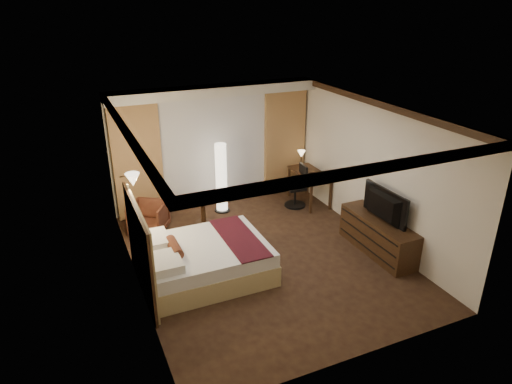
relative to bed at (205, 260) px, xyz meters
name	(u,v)px	position (x,y,z in m)	size (l,w,h in m)	color
floor	(265,258)	(1.16, 0.11, -0.30)	(4.50, 5.50, 0.01)	black
ceiling	(266,112)	(1.16, 0.11, 2.40)	(4.50, 5.50, 0.01)	white
back_wall	(213,145)	(1.16, 2.86, 1.05)	(4.50, 0.02, 2.70)	#F0E2D0
left_wall	(132,213)	(-1.09, 0.11, 1.05)	(0.02, 5.50, 2.70)	#F0E2D0
right_wall	(373,171)	(3.41, 0.11, 1.05)	(0.02, 5.50, 2.70)	#F0E2D0
crown_molding	(266,116)	(1.16, 0.11, 2.34)	(4.50, 5.50, 0.12)	black
soffit	(215,91)	(1.16, 2.61, 2.30)	(4.50, 0.50, 0.20)	white
curtain_sheer	(215,151)	(1.16, 2.78, 0.95)	(2.48, 0.04, 2.45)	silver
curtain_left_drape	(137,162)	(-0.54, 2.72, 0.95)	(1.00, 0.14, 2.45)	tan
curtain_right_drape	(284,142)	(2.86, 2.72, 0.95)	(1.00, 0.14, 2.45)	tan
wall_sconce	(133,180)	(-0.93, 0.80, 1.32)	(0.24, 0.24, 0.24)	white
bed	(205,260)	(0.00, 0.00, 0.00)	(2.06, 1.61, 0.60)	white
headboard	(141,250)	(-1.04, 0.00, 0.45)	(0.12, 1.91, 1.50)	tan
armchair	(148,216)	(-0.55, 1.97, 0.04)	(0.67, 0.63, 0.69)	#512118
side_table	(203,211)	(0.57, 1.90, -0.03)	(0.49, 0.49, 0.54)	black
floor_lamp	(221,178)	(1.13, 2.30, 0.48)	(0.33, 0.33, 1.56)	white
desk	(309,187)	(3.11, 1.92, 0.07)	(0.55, 1.13, 0.75)	black
desk_lamp	(301,159)	(3.11, 2.34, 0.62)	(0.18, 0.18, 0.34)	#FFD899
office_chair	(295,186)	(2.72, 1.87, 0.19)	(0.47, 0.47, 0.97)	black
dresser	(378,236)	(3.16, -0.52, 0.03)	(0.50, 1.72, 0.67)	black
television	(380,203)	(3.13, -0.52, 0.69)	(1.12, 0.65, 0.15)	black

